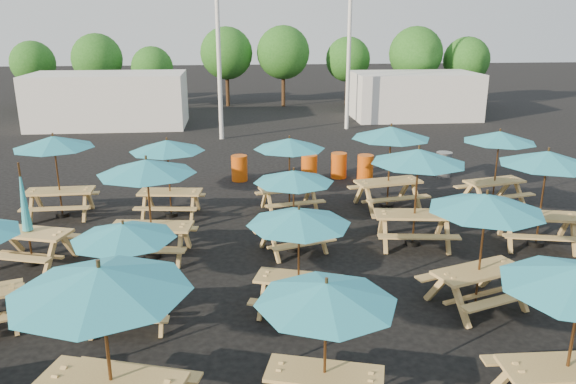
{
  "coord_description": "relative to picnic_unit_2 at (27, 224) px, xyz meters",
  "views": [
    {
      "loc": [
        -1.38,
        -12.76,
        5.53
      ],
      "look_at": [
        0.0,
        1.5,
        1.1
      ],
      "focal_mm": 35.0,
      "sensor_mm": 36.0,
      "label": 1
    }
  ],
  "objects": [
    {
      "name": "picnic_unit_4",
      "position": [
        3.06,
        -5.95,
        1.2
      ],
      "size": [
        2.97,
        2.97,
        2.54
      ],
      "rotation": [
        0.0,
        0.0,
        -0.3
      ],
      "color": "tan",
      "rests_on": "ground"
    },
    {
      "name": "picnic_unit_6",
      "position": [
        2.78,
        0.13,
        1.13
      ],
      "size": [
        2.6,
        2.6,
        2.46
      ],
      "rotation": [
        0.0,
        0.0,
        -0.14
      ],
      "color": "tan",
      "rests_on": "ground"
    },
    {
      "name": "picnic_unit_19",
      "position": [
        12.75,
        3.22,
        1.01
      ],
      "size": [
        2.62,
        2.62,
        2.33
      ],
      "rotation": [
        0.0,
        0.0,
        0.23
      ],
      "color": "tan",
      "rests_on": "ground"
    },
    {
      "name": "waste_bin_4",
      "position": [
        12.38,
        6.51,
        -0.56
      ],
      "size": [
        0.57,
        0.57,
        0.91
      ],
      "primitive_type": "cylinder",
      "color": "gray",
      "rests_on": "ground"
    },
    {
      "name": "tree_7",
      "position": [
        19.83,
        23.02,
        1.98
      ],
      "size": [
        2.95,
        2.95,
        4.48
      ],
      "color": "#382314",
      "rests_on": "ground"
    },
    {
      "name": "waste_bin_1",
      "position": [
        7.45,
        6.54,
        -0.56
      ],
      "size": [
        0.57,
        0.57,
        0.91
      ],
      "primitive_type": "cylinder",
      "color": "#D2510C",
      "rests_on": "ground"
    },
    {
      "name": "picnic_unit_14",
      "position": [
        9.29,
        0.31,
        1.18
      ],
      "size": [
        2.64,
        2.64,
        2.53
      ],
      "rotation": [
        0.0,
        0.0,
        -0.13
      ],
      "color": "tan",
      "rests_on": "ground"
    },
    {
      "name": "picnic_unit_2",
      "position": [
        0.0,
        0.0,
        0.0
      ],
      "size": [
        2.35,
        2.19,
        2.47
      ],
      "rotation": [
        0.0,
        0.0,
        -0.3
      ],
      "color": "tan",
      "rests_on": "ground"
    },
    {
      "name": "waste_bin_2",
      "position": [
        8.55,
        6.74,
        -0.56
      ],
      "size": [
        0.57,
        0.57,
        0.91
      ],
      "primitive_type": "cylinder",
      "color": "#D2510C",
      "rests_on": "ground"
    },
    {
      "name": "picnic_unit_11",
      "position": [
        6.41,
        3.21,
        0.94
      ],
      "size": [
        2.48,
        2.48,
        2.25
      ],
      "rotation": [
        0.0,
        0.0,
        0.2
      ],
      "color": "tan",
      "rests_on": "ground"
    },
    {
      "name": "ground",
      "position": [
        6.21,
        0.1,
        -1.01
      ],
      "size": [
        120.0,
        120.0,
        0.0
      ],
      "primitive_type": "plane",
      "color": "black",
      "rests_on": "ground"
    },
    {
      "name": "picnic_unit_7",
      "position": [
        2.92,
        3.1,
        0.97
      ],
      "size": [
        2.39,
        2.39,
        2.29
      ],
      "rotation": [
        0.0,
        0.0,
        -0.12
      ],
      "color": "tan",
      "rests_on": "ground"
    },
    {
      "name": "picnic_unit_15",
      "position": [
        9.43,
        3.29,
        1.18
      ],
      "size": [
        2.77,
        2.77,
        2.52
      ],
      "rotation": [
        0.0,
        0.0,
        0.19
      ],
      "color": "tan",
      "rests_on": "ground"
    },
    {
      "name": "mast_0",
      "position": [
        4.21,
        14.1,
        4.99
      ],
      "size": [
        0.2,
        0.2,
        12.0
      ],
      "primitive_type": "cylinder",
      "color": "silver",
      "rests_on": "ground"
    },
    {
      "name": "picnic_unit_13",
      "position": [
        9.56,
        -2.95,
        1.05
      ],
      "size": [
        2.82,
        2.82,
        2.38
      ],
      "rotation": [
        0.0,
        0.0,
        0.33
      ],
      "color": "tan",
      "rests_on": "ground"
    },
    {
      "name": "tree_3",
      "position": [
        4.46,
        24.81,
        2.39
      ],
      "size": [
        3.36,
        3.36,
        5.09
      ],
      "color": "#382314",
      "rests_on": "ground"
    },
    {
      "name": "tree_1",
      "position": [
        -3.54,
        24.0,
        2.14
      ],
      "size": [
        3.11,
        3.11,
        4.72
      ],
      "color": "#382314",
      "rests_on": "ground"
    },
    {
      "name": "waste_bin_3",
      "position": [
        9.44,
        6.34,
        -0.56
      ],
      "size": [
        0.57,
        0.57,
        0.91
      ],
      "primitive_type": "cylinder",
      "color": "#D2510C",
      "rests_on": "ground"
    },
    {
      "name": "tree_2",
      "position": [
        -0.18,
        23.75,
        1.61
      ],
      "size": [
        2.59,
        2.59,
        3.93
      ],
      "color": "#382314",
      "rests_on": "ground"
    },
    {
      "name": "event_tent_1",
      "position": [
        15.21,
        19.1,
        0.29
      ],
      "size": [
        7.0,
        4.0,
        2.6
      ],
      "primitive_type": "cube",
      "color": "silver",
      "rests_on": "ground"
    },
    {
      "name": "picnic_unit_3",
      "position": [
        -0.25,
        3.38,
        1.08
      ],
      "size": [
        2.31,
        2.31,
        2.41
      ],
      "rotation": [
        0.0,
        0.0,
        0.03
      ],
      "color": "tan",
      "rests_on": "ground"
    },
    {
      "name": "tree_0",
      "position": [
        -7.86,
        25.35,
        1.82
      ],
      "size": [
        2.8,
        2.8,
        4.24
      ],
      "color": "#382314",
      "rests_on": "ground"
    },
    {
      "name": "picnic_unit_8",
      "position": [
        6.01,
        -5.87,
        0.84
      ],
      "size": [
        2.47,
        2.47,
        2.14
      ],
      "rotation": [
        0.0,
        0.0,
        -0.28
      ],
      "color": "tan",
      "rests_on": "ground"
    },
    {
      "name": "tree_4",
      "position": [
        8.11,
        24.36,
        2.44
      ],
      "size": [
        3.41,
        3.41,
        5.17
      ],
      "color": "#382314",
      "rests_on": "ground"
    },
    {
      "name": "picnic_unit_5",
      "position": [
        2.79,
        -3.0,
        0.76
      ],
      "size": [
        1.96,
        1.96,
        2.04
      ],
      "rotation": [
        0.0,
        0.0,
        -0.03
      ],
      "color": "tan",
      "rests_on": "ground"
    },
    {
      "name": "mast_1",
      "position": [
        10.71,
        16.1,
        4.99
      ],
      "size": [
        0.2,
        0.2,
        12.0
      ],
      "primitive_type": "cylinder",
      "color": "silver",
      "rests_on": "ground"
    },
    {
      "name": "picnic_unit_9",
      "position": [
        5.99,
        -2.8,
        0.85
      ],
      "size": [
        2.52,
        2.52,
        2.14
      ],
      "rotation": [
        0.0,
        0.0,
        -0.32
      ],
      "color": "tan",
      "rests_on": "ground"
    },
    {
      "name": "tree_5",
      "position": [
        12.43,
        24.77,
        1.96
      ],
      "size": [
        2.94,
        2.94,
        4.45
      ],
      "color": "#382314",
      "rests_on": "ground"
    },
    {
      "name": "tree_6",
      "position": [
        16.44,
        22.99,
        2.41
      ],
      "size": [
        3.38,
        3.38,
        5.13
      ],
      "color": "#382314",
      "rests_on": "ground"
    },
    {
      "name": "event_tent_0",
      "position": [
        -1.79,
        18.1,
        0.39
      ],
      "size": [
        8.0,
        4.0,
        2.8
      ],
      "primitive_type": "cube",
      "color": "silver",
      "rests_on": "ground"
    },
    {
      "name": "picnic_unit_10",
      "position": [
        6.21,
        0.19,
        0.8
      ],
      "size": [
        2.48,
        2.48,
        2.09
      ],
      "rotation": [
        0.0,
        0.0,
        0.33
      ],
      "color": "tan",
      "rests_on": "ground"
    },
    {
      "name": "waste_bin_0",
      "position": [
        4.97,
        6.7,
        -0.56
      ],
      "size": [
        0.57,
        0.57,
        0.91
      ],
      "primitive_type": "cylinder",
      "color": "#D2510C",
      "rests_on": "ground"
    },
    {
      "name": "picnic_unit_18",
      "position": [
        12.4,
        -0.06,
        1.15
      ],
      "size": [
        2.8,
        2.8,
        2.49
      ],
      "rotation": [
        0.0,
        0.0,
        -0.24
      ],
      "color": "tan",
      "rests_on": "ground"
    }
  ]
}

